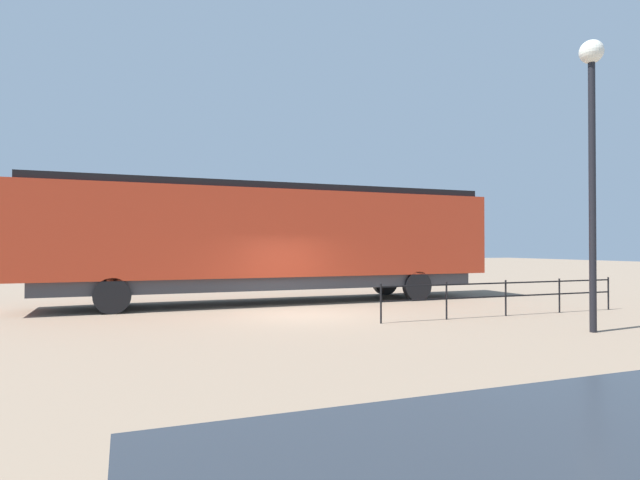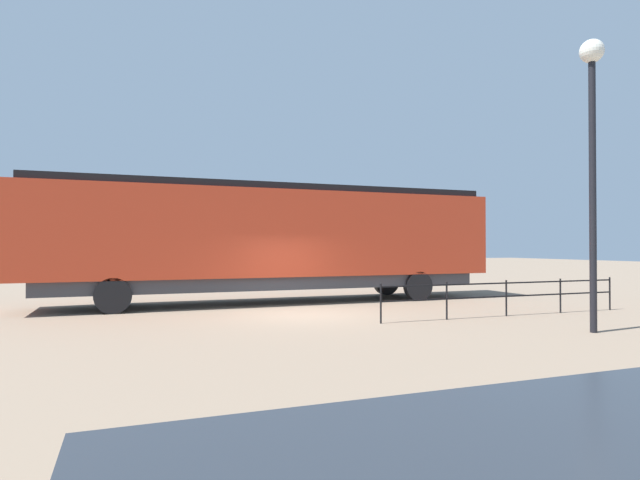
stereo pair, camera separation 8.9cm
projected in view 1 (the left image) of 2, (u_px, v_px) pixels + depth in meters
ground_plane at (304, 315)px, 15.37m from camera, size 120.00×120.00×0.00m
locomotive at (285, 237)px, 18.88m from camera, size 2.85×16.69×4.25m
lamp_post at (592, 122)px, 12.31m from camera, size 0.56×0.56×7.01m
platform_fence at (506, 292)px, 15.12m from camera, size 0.05×8.31×1.06m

